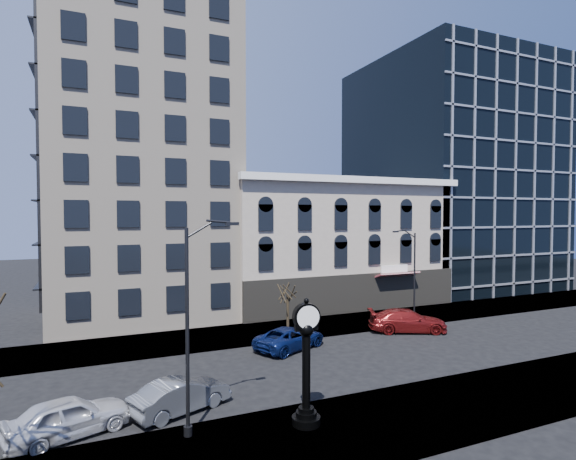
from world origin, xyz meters
name	(u,v)px	position (x,y,z in m)	size (l,w,h in m)	color
ground	(284,369)	(0.00, 0.00, 0.00)	(160.00, 160.00, 0.00)	black
sidewalk_far	(242,334)	(0.00, 8.00, 0.06)	(160.00, 6.00, 0.12)	gray
sidewalk_near	(358,427)	(0.00, -8.00, 0.06)	(160.00, 6.00, 0.12)	gray
cream_tower	(140,101)	(-6.11, 18.88, 19.32)	(15.90, 15.40, 42.50)	beige
victorian_row	(331,245)	(12.00, 15.89, 6.00)	(22.60, 11.19, 12.50)	#B2A493
glass_office	(449,176)	(32.00, 20.91, 14.00)	(20.00, 20.15, 28.00)	black
street_clock	(306,368)	(-1.97, -7.02, 2.56)	(1.23, 1.23, 5.41)	black
street_lamp_near	(203,269)	(-6.13, -5.98, 6.84)	(2.30, 0.35, 8.90)	black
street_lamp_far	(409,251)	(13.84, 6.03, 6.03)	(2.03, 0.34, 7.83)	black
bare_tree_far	(288,287)	(3.48, 7.41, 3.48)	(2.60, 2.60, 4.46)	#2E2517
car_near_a	(69,417)	(-11.20, -3.88, 0.82)	(1.93, 4.79, 1.63)	silver
car_near_b	(181,395)	(-6.59, -3.38, 0.76)	(1.62, 4.64, 1.53)	#595B60
car_far_a	(290,338)	(1.90, 3.42, 0.74)	(2.46, 5.34, 1.48)	#0C194C
car_far_b	(408,321)	(12.01, 3.84, 0.86)	(2.40, 5.91, 1.72)	maroon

